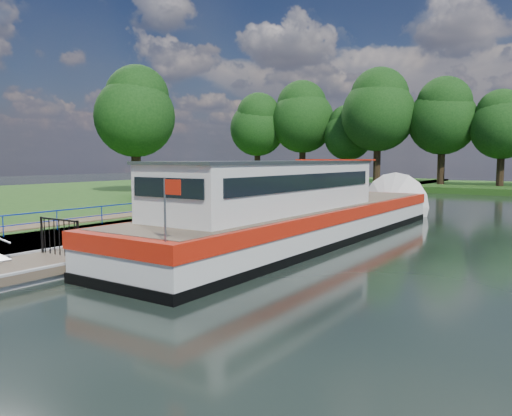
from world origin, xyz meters
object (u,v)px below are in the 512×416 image
Objects in this scene: pontoon at (258,225)px; barge at (311,213)px; car_c at (269,178)px; car_a at (321,179)px; car_b at (296,179)px.

pontoon is 1.42× the size of barge.
pontoon is 27.57m from car_c.
barge is 27.49m from car_a.
car_a is 5.99m from car_c.
car_c reaches higher than car_a.
barge reaches higher than car_b.
car_c is at bearing 121.32° from pontoon.
car_a reaches higher than pontoon.
car_c reaches higher than pontoon.
barge reaches higher than car_c.
barge is at bearing -20.97° from pontoon.
car_b is (-2.56, -0.38, -0.01)m from car_a.
barge is (3.60, -1.38, 0.90)m from pontoon.
car_a reaches higher than car_b.
car_a is (-11.92, 24.77, 0.32)m from barge.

